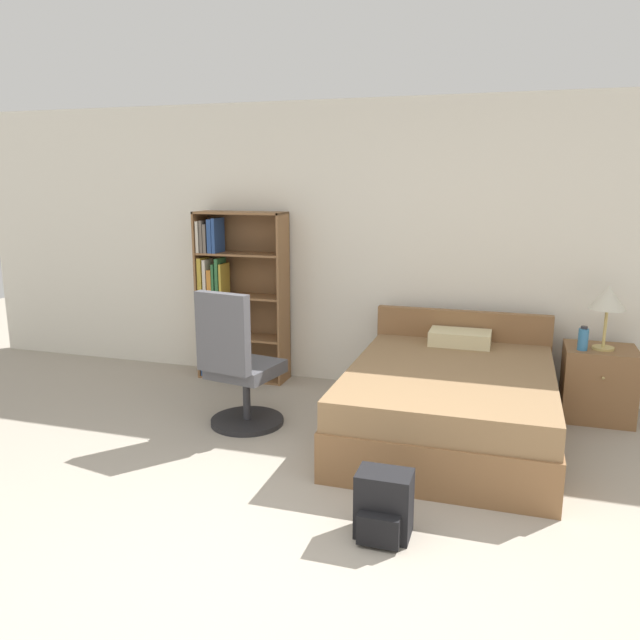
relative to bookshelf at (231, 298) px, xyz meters
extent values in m
plane|color=#A39989|center=(1.59, -3.01, -0.79)|extent=(14.00, 14.00, 0.00)
cube|color=silver|center=(1.59, 0.22, 0.51)|extent=(9.00, 0.06, 2.60)
cube|color=brown|center=(-0.30, 0.00, 0.02)|extent=(0.02, 0.31, 1.61)
cube|color=brown|center=(0.54, 0.00, 0.02)|extent=(0.02, 0.31, 1.61)
cube|color=brown|center=(0.12, 0.14, 0.02)|extent=(0.86, 0.01, 1.61)
cube|color=brown|center=(0.12, 0.00, -0.78)|extent=(0.82, 0.29, 0.02)
cube|color=navy|center=(-0.27, -0.05, -0.65)|extent=(0.03, 0.19, 0.23)
cube|color=orange|center=(-0.22, -0.05, -0.61)|extent=(0.03, 0.20, 0.32)
cube|color=teal|center=(-0.18, -0.05, -0.63)|extent=(0.04, 0.19, 0.27)
cube|color=gold|center=(-0.13, -0.05, -0.64)|extent=(0.04, 0.19, 0.25)
cube|color=#665B51|center=(-0.09, -0.03, -0.63)|extent=(0.02, 0.24, 0.26)
cube|color=#7A387F|center=(-0.05, -0.03, -0.65)|extent=(0.03, 0.24, 0.23)
cube|color=teal|center=(-0.02, -0.06, -0.61)|extent=(0.03, 0.18, 0.31)
cube|color=brown|center=(0.12, 0.00, -0.37)|extent=(0.82, 0.29, 0.02)
cube|color=#2D6638|center=(-0.26, -0.03, -0.25)|extent=(0.04, 0.23, 0.23)
cube|color=navy|center=(-0.22, -0.03, -0.24)|extent=(0.02, 0.23, 0.25)
cube|color=beige|center=(-0.18, -0.05, -0.19)|extent=(0.04, 0.20, 0.34)
cube|color=teal|center=(-0.13, -0.05, -0.23)|extent=(0.03, 0.19, 0.27)
cube|color=navy|center=(-0.09, -0.05, -0.19)|extent=(0.04, 0.20, 0.35)
cube|color=beige|center=(-0.05, -0.04, -0.22)|extent=(0.03, 0.22, 0.29)
cube|color=#665B51|center=(0.00, -0.06, -0.22)|extent=(0.04, 0.17, 0.29)
cube|color=brown|center=(0.12, 0.00, 0.03)|extent=(0.82, 0.29, 0.02)
cube|color=gold|center=(-0.26, -0.05, 0.22)|extent=(0.04, 0.19, 0.35)
cube|color=beige|center=(-0.21, -0.06, 0.21)|extent=(0.03, 0.17, 0.34)
cube|color=orange|center=(-0.16, -0.03, 0.16)|extent=(0.04, 0.24, 0.24)
cube|color=#2D6638|center=(-0.12, -0.04, 0.19)|extent=(0.02, 0.22, 0.30)
cube|color=#2D6638|center=(-0.08, -0.05, 0.22)|extent=(0.03, 0.20, 0.35)
cube|color=gold|center=(-0.04, -0.05, 0.19)|extent=(0.02, 0.20, 0.30)
cube|color=brown|center=(0.12, 0.00, 0.43)|extent=(0.82, 0.29, 0.02)
cube|color=beige|center=(-0.27, -0.04, 0.59)|extent=(0.03, 0.22, 0.29)
cube|color=#665B51|center=(-0.23, -0.05, 0.59)|extent=(0.03, 0.19, 0.30)
cube|color=#665B51|center=(-0.19, -0.05, 0.58)|extent=(0.03, 0.19, 0.27)
cube|color=navy|center=(-0.14, -0.03, 0.60)|extent=(0.04, 0.24, 0.31)
cube|color=navy|center=(-0.10, -0.04, 0.60)|extent=(0.03, 0.22, 0.32)
cube|color=brown|center=(0.12, 0.00, 0.82)|extent=(0.86, 0.31, 0.02)
cube|color=brown|center=(2.19, -0.93, -0.61)|extent=(1.48, 1.94, 0.34)
cube|color=olive|center=(2.19, -0.93, -0.34)|extent=(1.45, 1.90, 0.21)
cube|color=brown|center=(2.19, 0.00, -0.39)|extent=(1.48, 0.08, 0.80)
cube|color=beige|center=(2.19, -0.21, -0.18)|extent=(0.50, 0.30, 0.12)
cylinder|color=#232326|center=(0.63, -1.09, -0.77)|extent=(0.58, 0.58, 0.04)
cylinder|color=#333338|center=(0.63, -1.09, -0.56)|extent=(0.06, 0.06, 0.36)
cube|color=#4C4C51|center=(0.63, -1.09, -0.33)|extent=(0.56, 0.56, 0.10)
cube|color=#4C4C51|center=(0.57, -1.37, 0.02)|extent=(0.45, 0.16, 0.60)
cube|color=brown|center=(3.29, -0.13, -0.49)|extent=(0.55, 0.46, 0.59)
sphere|color=tan|center=(3.29, -0.38, -0.37)|extent=(0.02, 0.02, 0.02)
cylinder|color=tan|center=(3.30, -0.17, -0.18)|extent=(0.17, 0.17, 0.02)
cylinder|color=tan|center=(3.30, -0.17, -0.02)|extent=(0.02, 0.02, 0.30)
cone|color=beige|center=(3.30, -0.17, 0.22)|extent=(0.28, 0.28, 0.19)
cylinder|color=teal|center=(3.14, -0.25, -0.11)|extent=(0.08, 0.08, 0.17)
cylinder|color=#2D2D33|center=(3.14, -0.25, -0.01)|extent=(0.05, 0.05, 0.02)
cube|color=black|center=(1.99, -2.34, -0.60)|extent=(0.30, 0.21, 0.37)
cube|color=black|center=(1.99, -2.48, -0.68)|extent=(0.23, 0.07, 0.16)
camera|label=1|loc=(2.57, -5.38, 1.11)|focal=35.00mm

